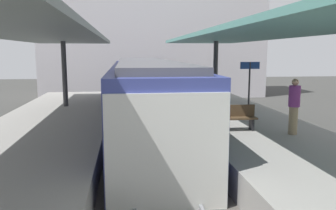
{
  "coord_description": "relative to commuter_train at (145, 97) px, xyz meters",
  "views": [
    {
      "loc": [
        -0.87,
        -9.51,
        3.62
      ],
      "look_at": [
        0.83,
        3.89,
        1.54
      ],
      "focal_mm": 36.38,
      "sensor_mm": 36.0,
      "label": 1
    }
  ],
  "objects": [
    {
      "name": "track_ballast",
      "position": [
        0.0,
        -5.25,
        -1.63
      ],
      "size": [
        3.2,
        28.0,
        0.2
      ],
      "primitive_type": "cube",
      "color": "#4C4742",
      "rests_on": "ground_plane"
    },
    {
      "name": "canopy_right",
      "position": [
        3.8,
        -3.85,
        2.52
      ],
      "size": [
        4.18,
        21.0,
        3.38
      ],
      "color": "#333335",
      "rests_on": "platform_right"
    },
    {
      "name": "commuter_train",
      "position": [
        0.0,
        0.0,
        0.0
      ],
      "size": [
        2.78,
        15.8,
        3.1
      ],
      "color": "#38428C",
      "rests_on": "track_ballast"
    },
    {
      "name": "station_building_backdrop",
      "position": [
        1.58,
        14.75,
        3.77
      ],
      "size": [
        18.0,
        6.0,
        11.0
      ],
      "primitive_type": "cube",
      "color": "#B7B2B7",
      "rests_on": "ground_plane"
    },
    {
      "name": "ground_plane",
      "position": [
        0.0,
        -5.25,
        -1.73
      ],
      "size": [
        80.0,
        80.0,
        0.0
      ],
      "primitive_type": "plane",
      "color": "#383835"
    },
    {
      "name": "platform_left",
      "position": [
        -3.8,
        -5.25,
        -1.23
      ],
      "size": [
        4.4,
        28.0,
        1.0
      ],
      "primitive_type": "cube",
      "color": "gray",
      "rests_on": "ground_plane"
    },
    {
      "name": "platform_sign",
      "position": [
        4.82,
        0.26,
        0.9
      ],
      "size": [
        0.9,
        0.08,
        2.21
      ],
      "color": "#262628",
      "rests_on": "platform_right"
    },
    {
      "name": "rail_far_side",
      "position": [
        0.72,
        -5.25,
        -1.46
      ],
      "size": [
        0.08,
        28.0,
        0.14
      ],
      "primitive_type": "cube",
      "color": "slate",
      "rests_on": "track_ballast"
    },
    {
      "name": "rail_near_side",
      "position": [
        -0.72,
        -5.25,
        -1.46
      ],
      "size": [
        0.08,
        28.0,
        0.14
      ],
      "primitive_type": "cube",
      "color": "slate",
      "rests_on": "track_ballast"
    },
    {
      "name": "passenger_near_bench",
      "position": [
        4.52,
        -4.56,
        0.21
      ],
      "size": [
        0.36,
        0.36,
        1.81
      ],
      "color": "#998460",
      "rests_on": "platform_right"
    },
    {
      "name": "platform_bench",
      "position": [
        2.85,
        -3.77,
        -0.26
      ],
      "size": [
        1.4,
        0.41,
        0.86
      ],
      "color": "black",
      "rests_on": "platform_right"
    },
    {
      "name": "canopy_left",
      "position": [
        -3.8,
        -3.85,
        2.48
      ],
      "size": [
        4.18,
        21.0,
        3.33
      ],
      "color": "#333335",
      "rests_on": "platform_left"
    },
    {
      "name": "platform_right",
      "position": [
        3.8,
        -5.25,
        -1.23
      ],
      "size": [
        4.4,
        28.0,
        1.0
      ],
      "primitive_type": "cube",
      "color": "gray",
      "rests_on": "ground_plane"
    }
  ]
}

